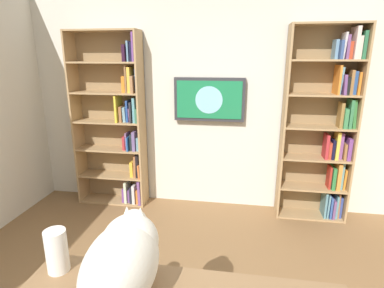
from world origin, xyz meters
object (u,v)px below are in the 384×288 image
wall_mounted_tv (209,100)px  paper_towel_roll (57,251)px  bookshelf_right (118,124)px  bookshelf_left (327,127)px  cat (124,258)px

wall_mounted_tv → paper_towel_roll: wall_mounted_tv is taller
bookshelf_right → wall_mounted_tv: bearing=-175.8°
bookshelf_left → bookshelf_right: (2.45, -0.00, -0.05)m
bookshelf_left → cat: size_ratio=3.20×
cat → paper_towel_roll: cat is taller
cat → wall_mounted_tv: bearing=-92.5°
wall_mounted_tv → cat: (0.11, 2.48, -0.39)m
bookshelf_left → paper_towel_roll: (1.84, 2.30, -0.20)m
bookshelf_left → bookshelf_right: bookshelf_left is taller
wall_mounted_tv → paper_towel_roll: size_ratio=3.63×
bookshelf_left → cat: bookshelf_left is taller
cat → paper_towel_roll: 0.42m
bookshelf_left → cat: bearing=59.1°
bookshelf_left → paper_towel_roll: bookshelf_left is taller
paper_towel_roll → wall_mounted_tv: bearing=-102.1°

